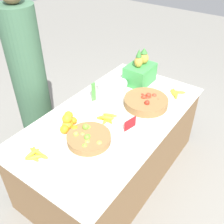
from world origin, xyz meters
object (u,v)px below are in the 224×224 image
object	(u,v)px
metal_bowl	(112,86)
price_sign	(130,124)
lime_bowl	(89,138)
tomato_basket	(146,102)
produce_crate	(140,72)
vendor_person	(30,84)

from	to	relation	value
metal_bowl	price_sign	distance (m)	0.62
metal_bowl	lime_bowl	bearing A→B (deg)	-157.97
metal_bowl	tomato_basket	bearing A→B (deg)	-94.77
lime_bowl	produce_crate	distance (m)	1.03
tomato_basket	price_sign	size ratio (longest dim) A/B	3.21
lime_bowl	metal_bowl	world-z (taller)	lime_bowl
tomato_basket	vendor_person	xyz separation A→B (m)	(-0.47, 1.04, 0.06)
produce_crate	tomato_basket	bearing A→B (deg)	-140.99
price_sign	metal_bowl	bearing A→B (deg)	61.83
price_sign	produce_crate	xyz separation A→B (m)	(0.70, 0.33, 0.08)
price_sign	produce_crate	world-z (taller)	produce_crate
lime_bowl	tomato_basket	world-z (taller)	tomato_basket
tomato_basket	metal_bowl	size ratio (longest dim) A/B	1.34
price_sign	vendor_person	world-z (taller)	vendor_person
lime_bowl	vendor_person	size ratio (longest dim) A/B	0.20
metal_bowl	price_sign	world-z (taller)	price_sign
lime_bowl	produce_crate	world-z (taller)	produce_crate
produce_crate	vendor_person	xyz separation A→B (m)	(-0.80, 0.77, -0.03)
metal_bowl	price_sign	bearing A→B (deg)	-130.70
produce_crate	vendor_person	world-z (taller)	vendor_person
metal_bowl	vendor_person	world-z (taller)	vendor_person
tomato_basket	price_sign	xyz separation A→B (m)	(-0.37, -0.06, 0.01)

